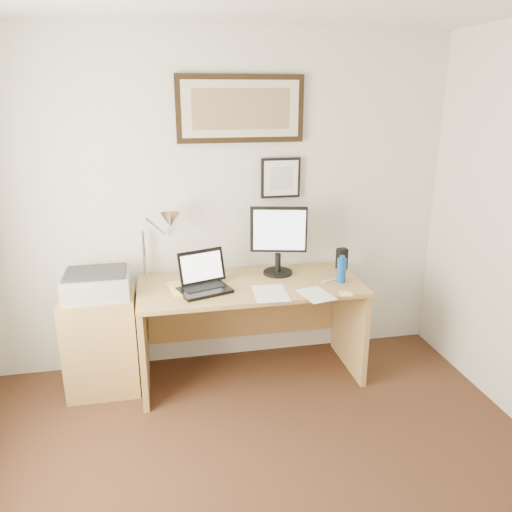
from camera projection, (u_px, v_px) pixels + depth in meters
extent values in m
cube|color=silver|center=(221.00, 206.00, 3.75)|extent=(3.50, 0.02, 2.50)
cube|color=#A98147|center=(102.00, 343.00, 3.55)|extent=(0.50, 0.40, 0.73)
cylinder|color=#0C4C9C|center=(341.00, 270.00, 3.59)|extent=(0.06, 0.06, 0.18)
cylinder|color=#0C4C9C|center=(342.00, 257.00, 3.56)|extent=(0.03, 0.03, 0.02)
cube|color=black|center=(342.00, 259.00, 3.87)|extent=(0.08, 0.07, 0.16)
cube|color=white|center=(271.00, 293.00, 3.42)|extent=(0.24, 0.34, 0.00)
cube|color=white|center=(316.00, 295.00, 3.39)|extent=(0.24, 0.30, 0.00)
cube|color=#FFF478|center=(346.00, 294.00, 3.39)|extent=(0.09, 0.09, 0.01)
cylinder|color=white|center=(330.00, 280.00, 3.63)|extent=(0.14, 0.06, 0.02)
imported|color=#EBE16E|center=(171.00, 290.00, 3.44)|extent=(0.25, 0.31, 0.02)
cube|color=#A98147|center=(250.00, 286.00, 3.59)|extent=(1.60, 0.70, 0.03)
cube|color=#A98147|center=(144.00, 343.00, 3.56)|extent=(0.04, 0.65, 0.72)
cube|color=#A98147|center=(349.00, 323.00, 3.86)|extent=(0.04, 0.65, 0.72)
cube|color=#A98147|center=(243.00, 304.00, 3.99)|extent=(1.50, 0.03, 0.55)
cube|color=black|center=(204.00, 290.00, 3.44)|extent=(0.40, 0.33, 0.02)
cube|color=black|center=(204.00, 287.00, 3.46)|extent=(0.31, 0.21, 0.00)
cube|color=black|center=(202.00, 266.00, 3.52)|extent=(0.35, 0.18, 0.23)
cube|color=white|center=(202.00, 267.00, 3.52)|extent=(0.30, 0.14, 0.18)
cylinder|color=black|center=(278.00, 272.00, 3.79)|extent=(0.22, 0.22, 0.02)
cylinder|color=black|center=(278.00, 262.00, 3.76)|extent=(0.04, 0.04, 0.14)
cube|color=black|center=(279.00, 230.00, 3.67)|extent=(0.42, 0.13, 0.34)
cube|color=silver|center=(279.00, 230.00, 3.65)|extent=(0.37, 0.09, 0.30)
cube|color=#ACACAF|center=(97.00, 285.00, 3.41)|extent=(0.44, 0.34, 0.16)
cube|color=#2C2C2C|center=(96.00, 272.00, 3.38)|extent=(0.40, 0.30, 0.02)
cylinder|color=silver|center=(144.00, 254.00, 3.66)|extent=(0.02, 0.02, 0.36)
cylinder|color=silver|center=(156.00, 227.00, 3.56)|extent=(0.15, 0.23, 0.19)
cone|color=silver|center=(170.00, 220.00, 3.50)|extent=(0.16, 0.18, 0.15)
cube|color=black|center=(241.00, 109.00, 3.53)|extent=(0.92, 0.03, 0.47)
cube|color=beige|center=(241.00, 109.00, 3.52)|extent=(0.84, 0.01, 0.39)
cube|color=#7D6048|center=(241.00, 109.00, 3.51)|extent=(0.70, 0.00, 0.28)
cube|color=black|center=(281.00, 178.00, 3.75)|extent=(0.30, 0.02, 0.30)
cube|color=white|center=(281.00, 178.00, 3.73)|extent=(0.26, 0.00, 0.26)
cube|color=#B3B8BE|center=(281.00, 178.00, 3.73)|extent=(0.17, 0.00, 0.17)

